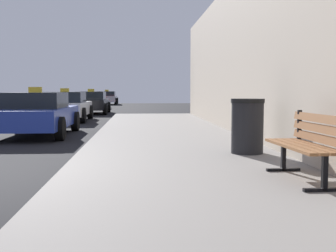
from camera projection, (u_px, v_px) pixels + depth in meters
sidewalk at (195, 176)px, 6.32m from camera, size 4.00×32.00×0.15m
bench at (309, 141)px, 5.62m from camera, size 0.55×1.55×0.89m
trash_bin at (247, 126)px, 8.06m from camera, size 0.62×0.62×1.02m
car_blue at (37, 114)px, 12.64m from camera, size 2.00×4.30×1.43m
car_white at (66, 106)px, 18.79m from camera, size 2.02×4.32×1.43m
car_black at (91, 102)px, 24.87m from camera, size 1.98×4.38×1.43m
car_red at (93, 100)px, 33.12m from camera, size 2.01×4.27×1.27m
car_silver at (107, 98)px, 41.72m from camera, size 2.01×4.23×1.43m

